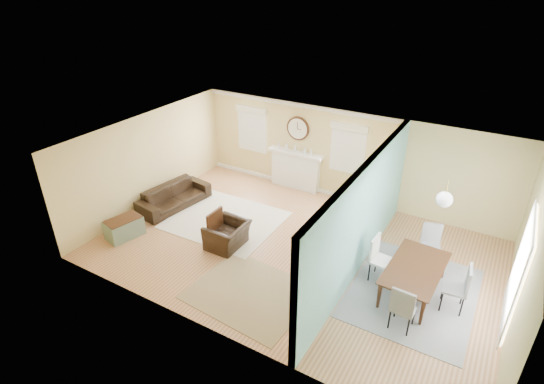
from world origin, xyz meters
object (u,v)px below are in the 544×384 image
(eames_chair, at_px, (228,235))
(green_chair, at_px, (350,209))
(dining_table, at_px, (415,280))
(credenza, at_px, (360,227))
(sofa, at_px, (174,196))

(eames_chair, height_order, green_chair, green_chair)
(dining_table, bearing_deg, credenza, 55.57)
(green_chair, bearing_deg, sofa, 24.55)
(sofa, relative_size, green_chair, 3.03)
(eames_chair, relative_size, dining_table, 0.53)
(credenza, bearing_deg, eames_chair, -145.60)
(eames_chair, relative_size, credenza, 0.67)
(sofa, distance_m, green_chair, 4.81)
(credenza, relative_size, dining_table, 0.79)
(sofa, height_order, green_chair, green_chair)
(eames_chair, distance_m, green_chair, 3.34)
(credenza, distance_m, dining_table, 2.04)
(green_chair, relative_size, dining_table, 0.38)
(eames_chair, xyz_separation_m, credenza, (2.63, 1.80, 0.09))
(sofa, xyz_separation_m, eames_chair, (2.42, -0.83, 0.01))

